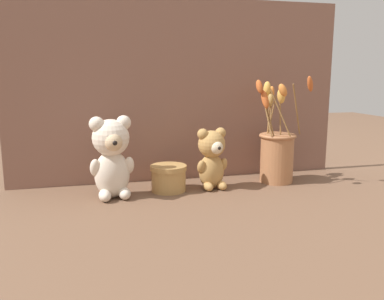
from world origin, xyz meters
name	(u,v)px	position (x,y,z in m)	size (l,w,h in m)	color
ground_plane	(194,192)	(0.00, 0.00, 0.00)	(4.00, 4.00, 0.00)	brown
backdrop_wall	(180,91)	(0.00, 0.17, 0.29)	(1.08, 0.02, 0.57)	#845B4C
teddy_bear_large	(112,156)	(-0.23, 0.01, 0.12)	(0.13, 0.12, 0.23)	beige
teddy_bear_medium	(212,157)	(0.06, 0.02, 0.10)	(0.10, 0.09, 0.18)	tan
flower_vase	(277,151)	(0.28, 0.04, 0.10)	(0.17, 0.15, 0.34)	#AD7047
decorative_tin_tall	(169,178)	(-0.07, 0.03, 0.04)	(0.11, 0.11, 0.08)	tan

